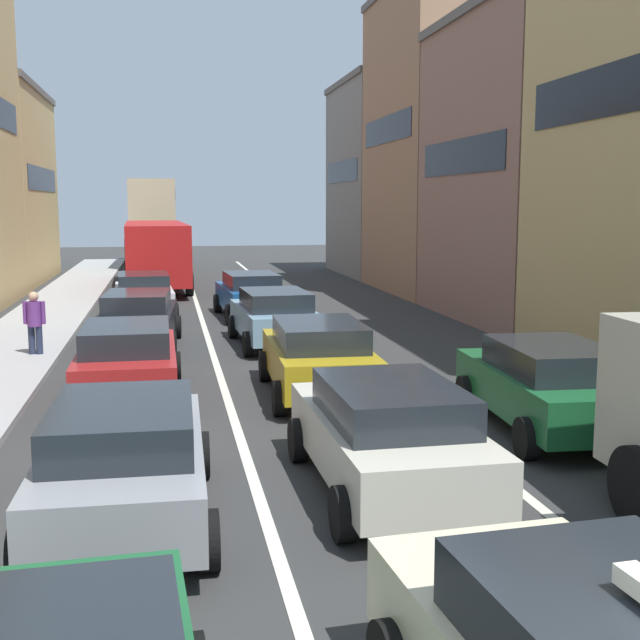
{
  "coord_description": "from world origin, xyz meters",
  "views": [
    {
      "loc": [
        -2.8,
        -2.76,
        3.76
      ],
      "look_at": [
        0.0,
        12.0,
        1.6
      ],
      "focal_mm": 45.71,
      "sensor_mm": 36.0,
      "label": 1
    }
  ],
  "objects_px": {
    "sedan_centre_lane_second": "(388,433)",
    "pedestrian_near_kerb": "(35,321)",
    "sedan_right_lane_behind_truck": "(548,384)",
    "wagon_left_lane_second": "(125,458)",
    "coupe_centre_lane_fourth": "(275,316)",
    "sedan_left_lane_fifth": "(144,294)",
    "hatchback_centre_lane_third": "(318,356)",
    "sedan_left_lane_third": "(128,359)",
    "bus_mid_queue_primary": "(155,249)",
    "sedan_centre_lane_fifth": "(251,294)",
    "bus_far_queue_secondary": "(154,219)",
    "sedan_left_lane_fourth": "(138,318)"
  },
  "relations": [
    {
      "from": "sedan_left_lane_fifth",
      "to": "pedestrian_near_kerb",
      "type": "xyz_separation_m",
      "value": [
        -2.4,
        -6.9,
        0.15
      ]
    },
    {
      "from": "hatchback_centre_lane_third",
      "to": "sedan_left_lane_third",
      "type": "xyz_separation_m",
      "value": [
        -3.66,
        0.32,
        0.0
      ]
    },
    {
      "from": "hatchback_centre_lane_third",
      "to": "bus_far_queue_secondary",
      "type": "xyz_separation_m",
      "value": [
        -3.51,
        34.61,
        2.03
      ]
    },
    {
      "from": "sedan_left_lane_fourth",
      "to": "sedan_right_lane_behind_truck",
      "type": "relative_size",
      "value": 1.0
    },
    {
      "from": "bus_mid_queue_primary",
      "to": "pedestrian_near_kerb",
      "type": "bearing_deg",
      "value": 168.55
    },
    {
      "from": "sedan_right_lane_behind_truck",
      "to": "pedestrian_near_kerb",
      "type": "distance_m",
      "value": 12.35
    },
    {
      "from": "wagon_left_lane_second",
      "to": "hatchback_centre_lane_third",
      "type": "xyz_separation_m",
      "value": [
        3.42,
        5.93,
        0.0
      ]
    },
    {
      "from": "sedan_left_lane_fifth",
      "to": "sedan_centre_lane_second",
      "type": "bearing_deg",
      "value": -171.44
    },
    {
      "from": "hatchback_centre_lane_third",
      "to": "sedan_left_lane_third",
      "type": "height_order",
      "value": "same"
    },
    {
      "from": "bus_mid_queue_primary",
      "to": "bus_far_queue_secondary",
      "type": "bearing_deg",
      "value": -1.2
    },
    {
      "from": "coupe_centre_lane_fourth",
      "to": "sedan_left_lane_fifth",
      "type": "height_order",
      "value": "same"
    },
    {
      "from": "coupe_centre_lane_fourth",
      "to": "sedan_left_lane_fifth",
      "type": "distance_m",
      "value": 7.01
    },
    {
      "from": "wagon_left_lane_second",
      "to": "sedan_centre_lane_fifth",
      "type": "distance_m",
      "value": 17.54
    },
    {
      "from": "wagon_left_lane_second",
      "to": "sedan_left_lane_fifth",
      "type": "relative_size",
      "value": 0.99
    },
    {
      "from": "wagon_left_lane_second",
      "to": "sedan_left_lane_fourth",
      "type": "xyz_separation_m",
      "value": [
        -0.21,
        12.0,
        0.0
      ]
    },
    {
      "from": "sedan_centre_lane_second",
      "to": "sedan_centre_lane_fifth",
      "type": "distance_m",
      "value": 16.79
    },
    {
      "from": "hatchback_centre_lane_third",
      "to": "sedan_left_lane_third",
      "type": "relative_size",
      "value": 1.01
    },
    {
      "from": "sedan_left_lane_fifth",
      "to": "sedan_right_lane_behind_truck",
      "type": "relative_size",
      "value": 1.0
    },
    {
      "from": "sedan_centre_lane_fifth",
      "to": "sedan_right_lane_behind_truck",
      "type": "distance_m",
      "value": 14.87
    },
    {
      "from": "sedan_centre_lane_second",
      "to": "sedan_left_lane_third",
      "type": "height_order",
      "value": "same"
    },
    {
      "from": "sedan_centre_lane_second",
      "to": "sedan_right_lane_behind_truck",
      "type": "xyz_separation_m",
      "value": [
        3.39,
        2.31,
        0.0
      ]
    },
    {
      "from": "wagon_left_lane_second",
      "to": "bus_mid_queue_primary",
      "type": "relative_size",
      "value": 0.41
    },
    {
      "from": "hatchback_centre_lane_third",
      "to": "coupe_centre_lane_fourth",
      "type": "distance_m",
      "value": 5.79
    },
    {
      "from": "wagon_left_lane_second",
      "to": "bus_far_queue_secondary",
      "type": "distance_m",
      "value": 40.59
    },
    {
      "from": "sedan_right_lane_behind_truck",
      "to": "bus_far_queue_secondary",
      "type": "distance_m",
      "value": 38.44
    },
    {
      "from": "wagon_left_lane_second",
      "to": "bus_far_queue_secondary",
      "type": "height_order",
      "value": "bus_far_queue_secondary"
    },
    {
      "from": "sedan_centre_lane_second",
      "to": "sedan_centre_lane_fifth",
      "type": "height_order",
      "value": "same"
    },
    {
      "from": "sedan_centre_lane_second",
      "to": "pedestrian_near_kerb",
      "type": "height_order",
      "value": "pedestrian_near_kerb"
    },
    {
      "from": "sedan_left_lane_fourth",
      "to": "wagon_left_lane_second",
      "type": "bearing_deg",
      "value": -175.64
    },
    {
      "from": "sedan_centre_lane_second",
      "to": "wagon_left_lane_second",
      "type": "xyz_separation_m",
      "value": [
        -3.31,
        -0.45,
        0.0
      ]
    },
    {
      "from": "sedan_centre_lane_fifth",
      "to": "sedan_right_lane_behind_truck",
      "type": "xyz_separation_m",
      "value": [
        3.44,
        -14.47,
        0.0
      ]
    },
    {
      "from": "hatchback_centre_lane_third",
      "to": "pedestrian_near_kerb",
      "type": "bearing_deg",
      "value": 52.49
    },
    {
      "from": "sedan_left_lane_fourth",
      "to": "pedestrian_near_kerb",
      "type": "xyz_separation_m",
      "value": [
        -2.4,
        -1.13,
        0.15
      ]
    },
    {
      "from": "coupe_centre_lane_fourth",
      "to": "pedestrian_near_kerb",
      "type": "height_order",
      "value": "pedestrian_near_kerb"
    },
    {
      "from": "bus_far_queue_secondary",
      "to": "sedan_left_lane_fourth",
      "type": "bearing_deg",
      "value": -179.81
    },
    {
      "from": "sedan_left_lane_fourth",
      "to": "sedan_left_lane_third",
      "type": "bearing_deg",
      "value": -176.89
    },
    {
      "from": "sedan_left_lane_fifth",
      "to": "pedestrian_near_kerb",
      "type": "height_order",
      "value": "pedestrian_near_kerb"
    },
    {
      "from": "sedan_left_lane_fifth",
      "to": "hatchback_centre_lane_third",
      "type": "bearing_deg",
      "value": -165.89
    },
    {
      "from": "wagon_left_lane_second",
      "to": "sedan_left_lane_third",
      "type": "xyz_separation_m",
      "value": [
        -0.24,
        6.25,
        0.0
      ]
    },
    {
      "from": "sedan_right_lane_behind_truck",
      "to": "bus_mid_queue_primary",
      "type": "xyz_separation_m",
      "value": [
        -6.6,
        24.41,
        0.96
      ]
    },
    {
      "from": "sedan_left_lane_fourth",
      "to": "sedan_centre_lane_fifth",
      "type": "height_order",
      "value": "same"
    },
    {
      "from": "sedan_left_lane_fourth",
      "to": "sedan_right_lane_behind_truck",
      "type": "bearing_deg",
      "value": -139.84
    },
    {
      "from": "sedan_centre_lane_second",
      "to": "hatchback_centre_lane_third",
      "type": "distance_m",
      "value": 5.48
    },
    {
      "from": "sedan_centre_lane_second",
      "to": "sedan_left_lane_fifth",
      "type": "distance_m",
      "value": 17.67
    },
    {
      "from": "hatchback_centre_lane_third",
      "to": "sedan_left_lane_fourth",
      "type": "xyz_separation_m",
      "value": [
        -3.63,
        6.07,
        0.0
      ]
    },
    {
      "from": "coupe_centre_lane_fourth",
      "to": "pedestrian_near_kerb",
      "type": "distance_m",
      "value": 6.0
    },
    {
      "from": "sedan_left_lane_third",
      "to": "sedan_right_lane_behind_truck",
      "type": "distance_m",
      "value": 7.77
    },
    {
      "from": "hatchback_centre_lane_third",
      "to": "sedan_left_lane_third",
      "type": "distance_m",
      "value": 3.67
    },
    {
      "from": "wagon_left_lane_second",
      "to": "sedan_centre_lane_fifth",
      "type": "height_order",
      "value": "same"
    },
    {
      "from": "hatchback_centre_lane_third",
      "to": "sedan_left_lane_fourth",
      "type": "bearing_deg",
      "value": 32.68
    }
  ]
}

